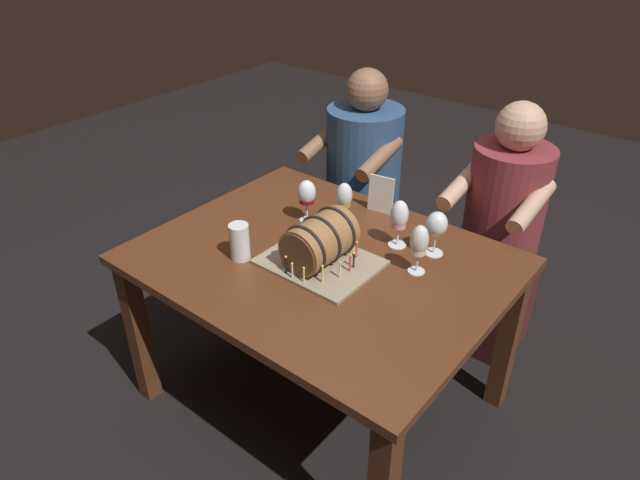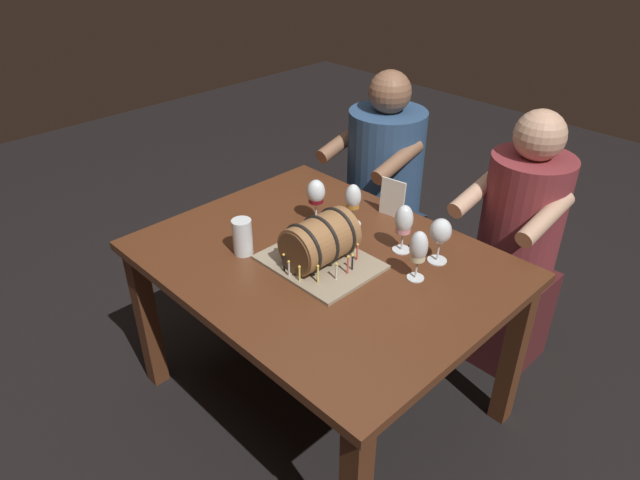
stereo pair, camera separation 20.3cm
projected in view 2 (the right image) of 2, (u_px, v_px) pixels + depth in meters
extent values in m
plane|color=black|center=(323.00, 396.00, 2.50)|extent=(8.00, 8.00, 0.00)
cube|color=#562D19|center=(323.00, 261.00, 2.13)|extent=(1.31, 1.03, 0.03)
cube|color=#562D19|center=(147.00, 319.00, 2.41)|extent=(0.07, 0.07, 0.69)
cube|color=#562D19|center=(305.00, 240.00, 2.95)|extent=(0.07, 0.07, 0.69)
cube|color=#562D19|center=(513.00, 354.00, 2.22)|extent=(0.07, 0.07, 0.69)
cube|color=gray|center=(320.00, 262.00, 2.08)|extent=(0.40, 0.32, 0.01)
cylinder|color=olive|center=(320.00, 240.00, 2.03)|extent=(0.17, 0.25, 0.17)
cylinder|color=brown|center=(294.00, 254.00, 1.95)|extent=(0.15, 0.00, 0.15)
cylinder|color=brown|center=(345.00, 228.00, 2.11)|extent=(0.15, 0.00, 0.15)
torus|color=black|center=(303.00, 249.00, 1.98)|extent=(0.19, 0.01, 0.19)
torus|color=black|center=(320.00, 240.00, 2.03)|extent=(0.19, 0.01, 0.19)
torus|color=black|center=(337.00, 232.00, 2.08)|extent=(0.19, 0.01, 0.19)
cylinder|color=#D64C47|center=(348.00, 266.00, 1.99)|extent=(0.01, 0.01, 0.06)
sphere|color=#F9C64C|center=(348.00, 257.00, 1.97)|extent=(0.01, 0.01, 0.01)
cylinder|color=black|center=(352.00, 263.00, 2.01)|extent=(0.01, 0.01, 0.05)
sphere|color=#F9C64C|center=(353.00, 255.00, 2.00)|extent=(0.01, 0.01, 0.01)
cylinder|color=#D64C47|center=(357.00, 253.00, 2.07)|extent=(0.01, 0.01, 0.06)
sphere|color=#F9C64C|center=(358.00, 244.00, 2.05)|extent=(0.01, 0.01, 0.01)
cylinder|color=#EAD666|center=(355.00, 245.00, 2.11)|extent=(0.01, 0.01, 0.06)
sphere|color=#F9C64C|center=(355.00, 236.00, 2.09)|extent=(0.01, 0.01, 0.01)
cylinder|color=#EAD666|center=(345.00, 239.00, 2.15)|extent=(0.01, 0.01, 0.05)
sphere|color=#F9C64C|center=(346.00, 231.00, 2.14)|extent=(0.01, 0.01, 0.01)
cylinder|color=silver|center=(340.00, 237.00, 2.16)|extent=(0.01, 0.01, 0.05)
sphere|color=#F9C64C|center=(340.00, 229.00, 2.15)|extent=(0.01, 0.01, 0.01)
cylinder|color=black|center=(325.00, 236.00, 2.18)|extent=(0.01, 0.01, 0.05)
sphere|color=#F9C64C|center=(325.00, 229.00, 2.16)|extent=(0.01, 0.01, 0.01)
cylinder|color=black|center=(308.00, 237.00, 2.16)|extent=(0.01, 0.01, 0.05)
sphere|color=#F9C64C|center=(308.00, 229.00, 2.15)|extent=(0.01, 0.01, 0.01)
cylinder|color=#D64C47|center=(298.00, 241.00, 2.14)|extent=(0.01, 0.01, 0.05)
sphere|color=#F9C64C|center=(298.00, 234.00, 2.13)|extent=(0.01, 0.01, 0.01)
cylinder|color=silver|center=(285.00, 250.00, 2.09)|extent=(0.01, 0.01, 0.05)
sphere|color=#F9C64C|center=(285.00, 243.00, 2.07)|extent=(0.01, 0.01, 0.01)
cylinder|color=#D64C47|center=(283.00, 255.00, 2.06)|extent=(0.01, 0.01, 0.05)
sphere|color=#F9C64C|center=(282.00, 247.00, 2.04)|extent=(0.01, 0.01, 0.01)
cylinder|color=black|center=(284.00, 263.00, 2.01)|extent=(0.01, 0.01, 0.06)
sphere|color=#F9C64C|center=(284.00, 255.00, 1.99)|extent=(0.01, 0.01, 0.01)
cylinder|color=silver|center=(289.00, 270.00, 1.98)|extent=(0.01, 0.01, 0.05)
sphere|color=#F9C64C|center=(289.00, 262.00, 1.96)|extent=(0.01, 0.01, 0.01)
cylinder|color=#EAD666|center=(299.00, 274.00, 1.96)|extent=(0.01, 0.01, 0.05)
sphere|color=#F9C64C|center=(299.00, 267.00, 1.94)|extent=(0.01, 0.01, 0.01)
cylinder|color=#EAD666|center=(318.00, 275.00, 1.95)|extent=(0.01, 0.01, 0.06)
sphere|color=#F9C64C|center=(318.00, 266.00, 1.93)|extent=(0.01, 0.01, 0.01)
cylinder|color=silver|center=(336.00, 272.00, 1.96)|extent=(0.01, 0.01, 0.06)
sphere|color=#F9C64C|center=(336.00, 264.00, 1.95)|extent=(0.01, 0.01, 0.01)
cylinder|color=white|center=(352.00, 224.00, 2.32)|extent=(0.07, 0.07, 0.00)
cylinder|color=white|center=(352.00, 216.00, 2.30)|extent=(0.01, 0.01, 0.07)
ellipsoid|color=white|center=(353.00, 197.00, 2.26)|extent=(0.06, 0.06, 0.10)
cylinder|color=#C6842D|center=(353.00, 204.00, 2.28)|extent=(0.05, 0.05, 0.03)
cylinder|color=white|center=(316.00, 220.00, 2.35)|extent=(0.06, 0.06, 0.00)
cylinder|color=white|center=(316.00, 211.00, 2.33)|extent=(0.01, 0.01, 0.08)
ellipsoid|color=white|center=(316.00, 192.00, 2.29)|extent=(0.07, 0.07, 0.10)
cylinder|color=maroon|center=(316.00, 199.00, 2.30)|extent=(0.06, 0.06, 0.03)
cylinder|color=white|center=(415.00, 278.00, 2.00)|extent=(0.06, 0.06, 0.00)
cylinder|color=white|center=(416.00, 269.00, 1.98)|extent=(0.01, 0.01, 0.07)
ellipsoid|color=white|center=(419.00, 246.00, 1.93)|extent=(0.06, 0.06, 0.11)
cylinder|color=beige|center=(418.00, 256.00, 1.95)|extent=(0.05, 0.05, 0.03)
cylinder|color=white|center=(437.00, 260.00, 2.10)|extent=(0.07, 0.07, 0.00)
cylinder|color=white|center=(438.00, 251.00, 2.07)|extent=(0.01, 0.01, 0.07)
ellipsoid|color=white|center=(441.00, 231.00, 2.03)|extent=(0.08, 0.08, 0.10)
cylinder|color=white|center=(401.00, 250.00, 2.16)|extent=(0.07, 0.07, 0.00)
cylinder|color=white|center=(402.00, 241.00, 2.14)|extent=(0.01, 0.01, 0.07)
ellipsoid|color=white|center=(404.00, 219.00, 2.09)|extent=(0.07, 0.07, 0.11)
cylinder|color=pink|center=(403.00, 227.00, 2.11)|extent=(0.06, 0.06, 0.04)
cylinder|color=white|center=(242.00, 237.00, 2.11)|extent=(0.07, 0.07, 0.14)
cylinder|color=#C6842D|center=(243.00, 242.00, 2.12)|extent=(0.07, 0.07, 0.10)
cylinder|color=white|center=(242.00, 229.00, 2.09)|extent=(0.07, 0.07, 0.01)
cube|color=silver|center=(392.00, 198.00, 2.35)|extent=(0.11, 0.03, 0.16)
cube|color=#1B2D46|center=(380.00, 251.00, 3.07)|extent=(0.34, 0.32, 0.45)
cylinder|color=#2D4C75|center=(385.00, 165.00, 2.81)|extent=(0.39, 0.39, 0.55)
sphere|color=brown|center=(390.00, 92.00, 2.62)|extent=(0.20, 0.20, 0.20)
cylinder|color=brown|center=(398.00, 161.00, 2.57)|extent=(0.08, 0.31, 0.14)
cylinder|color=brown|center=(342.00, 142.00, 2.77)|extent=(0.08, 0.31, 0.14)
cube|color=#4C1B1E|center=(502.00, 313.00, 2.63)|extent=(0.34, 0.32, 0.45)
cylinder|color=maroon|center=(522.00, 219.00, 2.36)|extent=(0.34, 0.34, 0.55)
sphere|color=tan|center=(540.00, 135.00, 2.17)|extent=(0.20, 0.20, 0.20)
cylinder|color=tan|center=(545.00, 218.00, 2.13)|extent=(0.08, 0.31, 0.14)
cylinder|color=tan|center=(477.00, 192.00, 2.32)|extent=(0.08, 0.31, 0.14)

